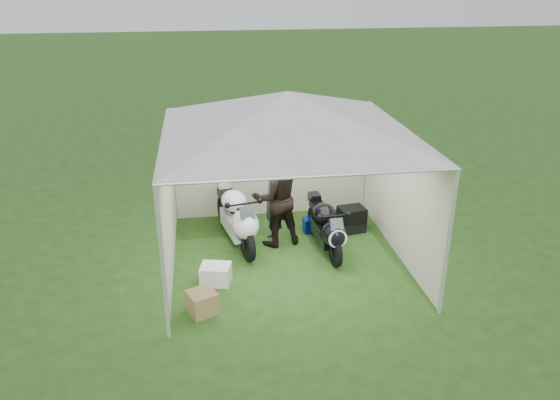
# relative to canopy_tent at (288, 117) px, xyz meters

# --- Properties ---
(ground) EXTENTS (80.00, 80.00, 0.00)m
(ground) POSITION_rel_canopy_tent_xyz_m (0.00, -0.03, -2.58)
(ground) COLOR #214114
(ground) RESTS_ON ground
(canopy_tent) EXTENTS (5.66, 5.66, 3.00)m
(canopy_tent) POSITION_rel_canopy_tent_xyz_m (0.00, 0.00, 0.00)
(canopy_tent) COLOR silver
(canopy_tent) RESTS_ON ground
(motorcycle_white) EXTENTS (0.75, 2.09, 1.04)m
(motorcycle_white) POSITION_rel_canopy_tent_xyz_m (-0.83, 0.63, -2.00)
(motorcycle_white) COLOR black
(motorcycle_white) RESTS_ON ground
(motorcycle_black) EXTENTS (0.49, 1.83, 0.90)m
(motorcycle_black) POSITION_rel_canopy_tent_xyz_m (0.74, 0.13, -2.07)
(motorcycle_black) COLOR black
(motorcycle_black) RESTS_ON ground
(paddock_stand) EXTENTS (0.40, 0.27, 0.29)m
(paddock_stand) POSITION_rel_canopy_tent_xyz_m (0.68, 0.96, -2.43)
(paddock_stand) COLOR #0920BD
(paddock_stand) RESTS_ON ground
(person_dark_jacket) EXTENTS (1.03, 0.88, 1.87)m
(person_dark_jacket) POSITION_rel_canopy_tent_xyz_m (-0.11, 0.58, -1.64)
(person_dark_jacket) COLOR black
(person_dark_jacket) RESTS_ON ground
(person_blue_jacket) EXTENTS (0.42, 0.64, 1.72)m
(person_blue_jacket) POSITION_rel_canopy_tent_xyz_m (-0.14, 0.69, -1.71)
(person_blue_jacket) COLOR slate
(person_blue_jacket) RESTS_ON ground
(equipment_box) EXTENTS (0.55, 0.47, 0.49)m
(equipment_box) POSITION_rel_canopy_tent_xyz_m (1.43, 0.89, -2.33)
(equipment_box) COLOR black
(equipment_box) RESTS_ON ground
(crate_0) EXTENTS (0.55, 0.47, 0.32)m
(crate_0) POSITION_rel_canopy_tent_xyz_m (-1.29, -0.68, -2.41)
(crate_0) COLOR white
(crate_0) RESTS_ON ground
(crate_1) EXTENTS (0.51, 0.51, 0.35)m
(crate_1) POSITION_rel_canopy_tent_xyz_m (-1.53, -1.50, -2.40)
(crate_1) COLOR olive
(crate_1) RESTS_ON ground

